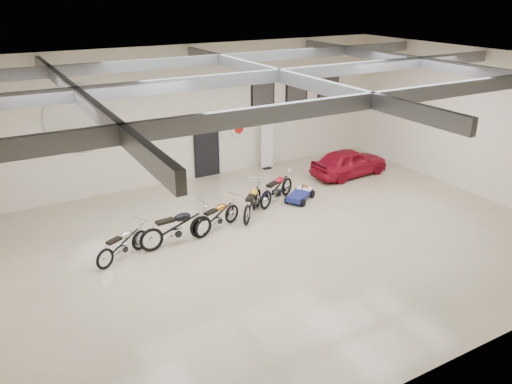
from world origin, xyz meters
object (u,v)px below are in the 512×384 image
go_kart (301,192)px  vintage_car (349,162)px  banner_stand (267,146)px  motorcycle_black (176,226)px  motorcycle_red (277,188)px  motorcycle_silver (122,243)px  motorcycle_yellow (252,201)px  motorcycle_gold (217,215)px

go_kart → vintage_car: 3.15m
banner_stand → vintage_car: 3.30m
go_kart → vintage_car: size_ratio=0.48×
motorcycle_black → motorcycle_red: 4.26m
motorcycle_silver → motorcycle_black: size_ratio=0.82×
go_kart → motorcycle_yellow: bearing=155.4°
motorcycle_gold → banner_stand: bearing=22.3°
banner_stand → motorcycle_gold: banner_stand is taller
banner_stand → vintage_car: (2.38, -2.25, -0.43)m
motorcycle_gold → vintage_car: vintage_car is taller
banner_stand → motorcycle_silver: bearing=-147.3°
motorcycle_black → go_kart: (4.96, 0.98, -0.29)m
go_kart → vintage_car: vintage_car is taller
motorcycle_silver → motorcycle_gold: size_ratio=0.96×
go_kart → motorcycle_silver: bearing=155.6°
motorcycle_silver → motorcycle_red: motorcycle_red is taller
banner_stand → motorcycle_yellow: size_ratio=1.00×
motorcycle_silver → motorcycle_red: bearing=-15.0°
banner_stand → motorcycle_black: size_ratio=0.90×
motorcycle_yellow → vintage_car: 5.27m
motorcycle_gold → motorcycle_yellow: motorcycle_yellow is taller
banner_stand → motorcycle_gold: (-4.12, -4.02, -0.50)m
motorcycle_gold → motorcycle_yellow: (1.42, 0.39, 0.03)m
motorcycle_gold → vintage_car: (6.51, 1.77, 0.07)m
motorcycle_gold → motorcycle_red: size_ratio=0.92×
motorcycle_gold → motorcycle_red: motorcycle_red is taller
motorcycle_yellow → motorcycle_red: motorcycle_red is taller
banner_stand → motorcycle_black: bearing=-141.0°
motorcycle_black → vintage_car: size_ratio=0.68×
motorcycle_yellow → motorcycle_red: (1.25, 0.55, 0.01)m
motorcycle_red → vintage_car: 3.93m
banner_stand → motorcycle_yellow: 4.55m
motorcycle_silver → motorcycle_black: motorcycle_black is taller
motorcycle_black → motorcycle_gold: bearing=7.8°
banner_stand → motorcycle_gold: 5.78m
motorcycle_yellow → motorcycle_gold: bearing=148.7°
banner_stand → motorcycle_red: (-1.45, -3.08, -0.46)m
vintage_car → motorcycle_gold: bearing=101.7°
motorcycle_silver → motorcycle_yellow: motorcycle_yellow is taller
motorcycle_gold → vintage_car: 6.74m
motorcycle_red → go_kart: size_ratio=1.31×
banner_stand → motorcycle_yellow: bearing=-125.4°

